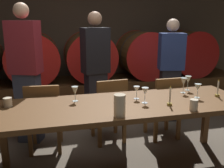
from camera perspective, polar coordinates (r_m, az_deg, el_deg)
name	(u,v)px	position (r m, az deg, el deg)	size (l,w,h in m)	color
ground_plane	(126,166)	(3.01, 3.10, -18.03)	(8.95, 8.95, 0.00)	brown
back_wall	(86,37)	(5.37, -5.81, 10.49)	(6.88, 0.24, 2.51)	#473A2D
barrel_shelf	(92,91)	(5.00, -4.61, -1.62)	(6.19, 0.90, 0.48)	brown
wine_barrel_left	(34,58)	(4.81, -17.21, 5.57)	(0.92, 0.88, 0.92)	brown
wine_barrel_center	(89,56)	(4.85, -5.09, 6.23)	(0.92, 0.88, 0.92)	brown
wine_barrel_right	(142,54)	(5.12, 6.83, 6.61)	(0.92, 0.88, 0.92)	brown
wine_barrel_far_right	(187,53)	(5.55, 16.47, 6.72)	(0.92, 0.88, 0.92)	#513319
dining_table	(123,110)	(2.63, 2.51, -5.80)	(2.66, 0.85, 0.77)	brown
chair_left	(44,115)	(3.20, -15.02, -6.72)	(0.44, 0.44, 0.88)	brown
chair_center	(110,108)	(3.33, -0.52, -5.33)	(0.44, 0.44, 0.88)	brown
chair_right	(165,105)	(3.51, 11.84, -4.61)	(0.41, 0.41, 0.88)	brown
guest_left	(26,74)	(3.45, -18.70, 2.19)	(0.44, 0.36, 1.81)	#33384C
guest_center	(96,70)	(3.76, -3.71, 3.15)	(0.42, 0.32, 1.72)	black
guest_right	(170,70)	(4.12, 13.01, 3.00)	(0.42, 0.31, 1.62)	black
candle_left	(170,100)	(2.60, 12.87, -3.51)	(0.05, 0.05, 0.21)	olive
candle_right	(218,92)	(3.06, 22.65, -1.62)	(0.05, 0.05, 0.20)	olive
pitcher	(120,106)	(2.24, 1.72, -4.86)	(0.10, 0.10, 0.20)	beige
wine_glass_far_left	(75,91)	(2.67, -8.33, -1.59)	(0.07, 0.07, 0.16)	silver
wine_glass_left	(137,90)	(2.74, 5.55, -1.29)	(0.07, 0.07, 0.14)	white
wine_glass_center_left	(145,92)	(2.61, 7.44, -1.72)	(0.07, 0.07, 0.16)	white
wine_glass_center_right	(184,82)	(3.06, 15.82, 0.45)	(0.07, 0.07, 0.18)	silver
wine_glass_right	(198,88)	(2.92, 18.74, -0.80)	(0.07, 0.07, 0.16)	silver
wine_glass_far_right	(188,80)	(3.19, 16.74, 0.87)	(0.08, 0.08, 0.18)	silver
cup_left	(8,102)	(2.71, -22.42, -3.79)	(0.08, 0.08, 0.09)	beige
cup_center	(194,105)	(2.52, 17.93, -4.51)	(0.08, 0.08, 0.11)	beige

